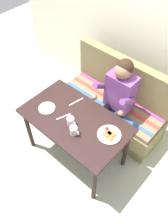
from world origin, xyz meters
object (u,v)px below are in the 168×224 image
object	(u,v)px
person	(117,96)
coffee_mug_second	(74,130)
plate_eggs	(47,108)
couch	(114,105)
table	(75,124)
fork	(64,117)
coffee_mug	(71,121)
plate_breakfast	(109,134)
knife	(76,102)

from	to	relation	value
person	coffee_mug_second	size ratio (longest dim) A/B	10.27
coffee_mug_second	person	bearing A→B (deg)	89.34
plate_eggs	couch	bearing A→B (deg)	68.42
table	person	size ratio (longest dim) A/B	0.99
fork	coffee_mug	bearing A→B (deg)	11.36
plate_breakfast	couch	bearing A→B (deg)	120.99
couch	plate_eggs	size ratio (longest dim) A/B	7.52
plate_breakfast	fork	distance (m)	0.55
plate_eggs	knife	xyz separation A→B (m)	(0.18, 0.30, -0.01)
plate_eggs	knife	world-z (taller)	plate_eggs
plate_breakfast	coffee_mug	xyz separation A→B (m)	(-0.40, -0.16, 0.04)
couch	plate_breakfast	world-z (taller)	couch
couch	knife	xyz separation A→B (m)	(-0.17, -0.56, 0.40)
plate_breakfast	coffee_mug_second	bearing A→B (deg)	-141.95
table	knife	xyz separation A→B (m)	(-0.17, 0.20, 0.08)
person	plate_breakfast	size ratio (longest dim) A/B	4.90
coffee_mug	coffee_mug_second	bearing A→B (deg)	-31.57
coffee_mug_second	coffee_mug	bearing A→B (deg)	148.43
couch	plate_eggs	distance (m)	1.02
fork	coffee_mug_second	bearing A→B (deg)	-0.02
person	fork	xyz separation A→B (m)	(-0.25, -0.65, -0.01)
couch	plate_breakfast	xyz separation A→B (m)	(0.41, -0.68, 0.41)
table	couch	distance (m)	0.83
table	couch	xyz separation A→B (m)	(0.00, 0.76, -0.32)
knife	fork	bearing A→B (deg)	-67.27
table	person	world-z (taller)	person
fork	person	bearing A→B (deg)	88.73
coffee_mug_second	fork	xyz separation A→B (m)	(-0.24, 0.09, -0.05)
person	fork	distance (m)	0.69
plate_breakfast	fork	xyz separation A→B (m)	(-0.53, -0.14, -0.01)
knife	coffee_mug_second	bearing A→B (deg)	-38.20
plate_eggs	coffee_mug_second	bearing A→B (deg)	-5.42
plate_breakfast	coffee_mug_second	xyz separation A→B (m)	(-0.29, -0.22, 0.04)
coffee_mug	person	bearing A→B (deg)	80.08
fork	knife	distance (m)	0.26
coffee_mug	knife	bearing A→B (deg)	123.12
person	coffee_mug_second	bearing A→B (deg)	-90.66
table	plate_eggs	size ratio (longest dim) A/B	6.27
table	coffee_mug_second	xyz separation A→B (m)	(0.12, -0.14, 0.13)
plate_breakfast	knife	world-z (taller)	plate_breakfast
person	coffee_mug	bearing A→B (deg)	-99.92
person	plate_breakfast	distance (m)	0.58
table	coffee_mug_second	world-z (taller)	coffee_mug_second
table	plate_eggs	xyz separation A→B (m)	(-0.34, -0.10, 0.09)
couch	plate_eggs	bearing A→B (deg)	-111.58
couch	knife	size ratio (longest dim) A/B	7.20
couch	coffee_mug	xyz separation A→B (m)	(0.02, -0.84, 0.45)
couch	person	distance (m)	0.47
couch	plate_breakfast	bearing A→B (deg)	-59.01
person	fork	bearing A→B (deg)	-110.94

